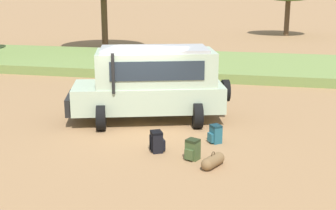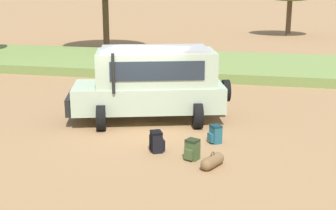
{
  "view_description": "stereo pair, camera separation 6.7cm",
  "coord_description": "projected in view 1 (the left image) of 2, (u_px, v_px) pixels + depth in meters",
  "views": [
    {
      "loc": [
        3.77,
        -13.86,
        4.55
      ],
      "look_at": [
        0.98,
        -0.89,
        1.0
      ],
      "focal_mm": 50.0,
      "sensor_mm": 36.0,
      "label": 1
    },
    {
      "loc": [
        3.84,
        -13.84,
        4.55
      ],
      "look_at": [
        0.98,
        -0.89,
        1.0
      ],
      "focal_mm": 50.0,
      "sensor_mm": 36.0,
      "label": 2
    }
  ],
  "objects": [
    {
      "name": "safari_vehicle",
      "position": [
        151.0,
        82.0,
        15.39
      ],
      "size": [
        5.46,
        3.58,
        2.44
      ],
      "color": "#B2C6A8",
      "rests_on": "ground_plane"
    },
    {
      "name": "duffel_bag_low_black_case",
      "position": [
        213.0,
        161.0,
        11.73
      ],
      "size": [
        0.53,
        0.81,
        0.41
      ],
      "color": "brown",
      "rests_on": "ground_plane"
    },
    {
      "name": "grass_bank",
      "position": [
        195.0,
        64.0,
        24.82
      ],
      "size": [
        120.0,
        7.0,
        0.44
      ],
      "color": "olive",
      "rests_on": "ground_plane"
    },
    {
      "name": "backpack_beside_front_wheel",
      "position": [
        192.0,
        150.0,
        12.2
      ],
      "size": [
        0.41,
        0.44,
        0.55
      ],
      "color": "#42562D",
      "rests_on": "ground_plane"
    },
    {
      "name": "ground_plane",
      "position": [
        144.0,
        126.0,
        15.03
      ],
      "size": [
        320.0,
        320.0,
        0.0
      ],
      "primitive_type": "plane",
      "color": "#9E754C"
    },
    {
      "name": "backpack_near_rear_wheel",
      "position": [
        157.0,
        142.0,
        12.75
      ],
      "size": [
        0.47,
        0.47,
        0.58
      ],
      "color": "black",
      "rests_on": "ground_plane"
    },
    {
      "name": "backpack_cluster_center",
      "position": [
        215.0,
        134.0,
        13.46
      ],
      "size": [
        0.44,
        0.43,
        0.53
      ],
      "color": "#235B6B",
      "rests_on": "ground_plane"
    }
  ]
}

